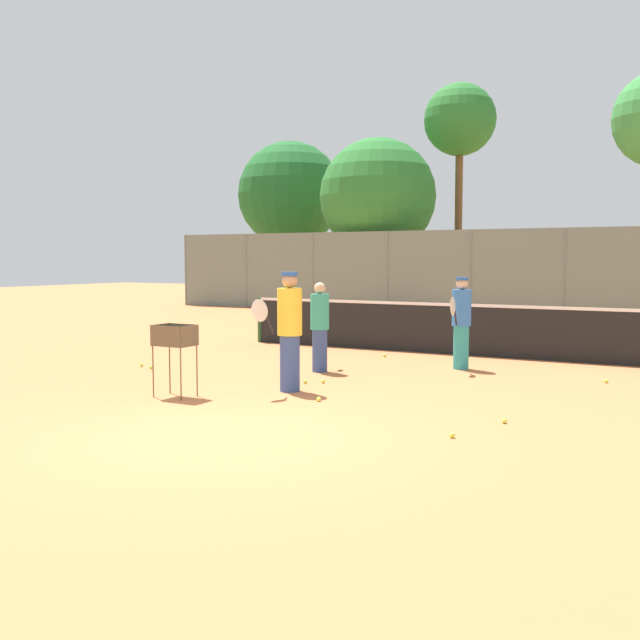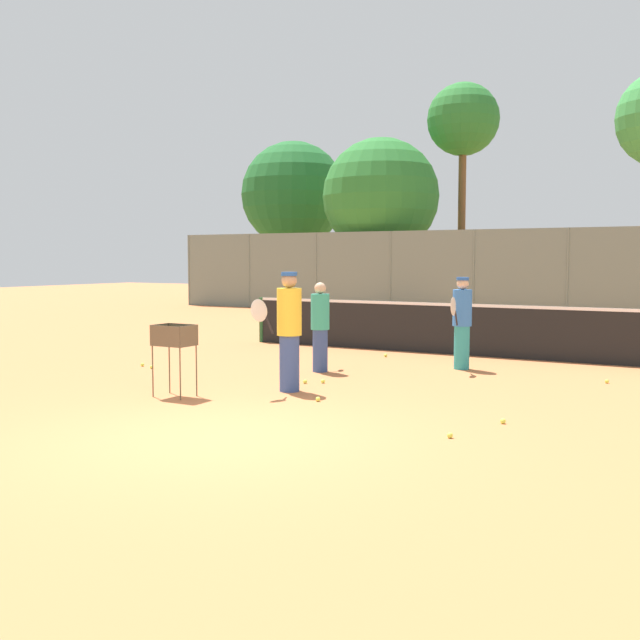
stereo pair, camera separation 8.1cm
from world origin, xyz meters
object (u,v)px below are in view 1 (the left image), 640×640
object	(u,v)px
player_white_outfit	(461,321)
tennis_net	(460,328)
ball_cart	(175,342)
player_red_cap	(320,326)
parked_car	(558,294)
player_yellow_shirt	(289,330)

from	to	relation	value
player_white_outfit	tennis_net	bearing A→B (deg)	-162.77
tennis_net	ball_cart	xyz separation A→B (m)	(-2.07, -6.52, 0.24)
player_red_cap	ball_cart	size ratio (longest dim) A/B	1.51
tennis_net	parked_car	bearing A→B (deg)	93.73
player_white_outfit	ball_cart	xyz separation A→B (m)	(-2.72, -4.63, -0.06)
player_white_outfit	ball_cart	bearing A→B (deg)	-32.12
player_yellow_shirt	ball_cart	bearing A→B (deg)	-24.87
player_white_outfit	player_red_cap	world-z (taller)	player_white_outfit
tennis_net	ball_cart	distance (m)	6.85
player_red_cap	tennis_net	bearing A→B (deg)	-40.89
ball_cart	parked_car	size ratio (longest dim) A/B	0.25
player_white_outfit	player_red_cap	size ratio (longest dim) A/B	1.05
player_red_cap	player_yellow_shirt	size ratio (longest dim) A/B	0.88
ball_cart	player_red_cap	bearing A→B (deg)	78.39
tennis_net	parked_car	world-z (taller)	parked_car
player_red_cap	player_white_outfit	bearing A→B (deg)	-72.09
player_red_cap	ball_cart	world-z (taller)	player_red_cap
player_yellow_shirt	parked_car	size ratio (longest dim) A/B	0.43
tennis_net	parked_car	xyz separation A→B (m)	(-0.91, 14.02, 0.10)
player_white_outfit	parked_car	world-z (taller)	player_white_outfit
player_red_cap	player_yellow_shirt	distance (m)	2.03
ball_cart	player_white_outfit	bearing A→B (deg)	59.61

